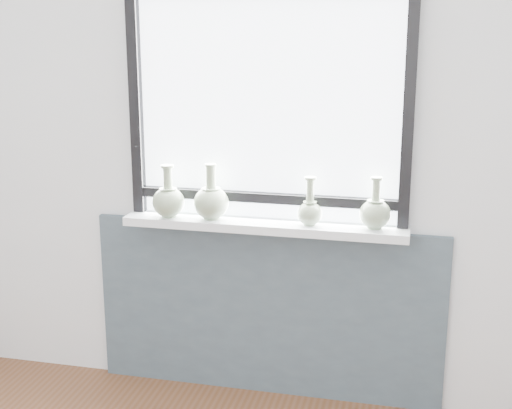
% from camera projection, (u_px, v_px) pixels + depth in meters
% --- Properties ---
extents(back_wall, '(3.60, 0.02, 2.60)m').
position_uv_depth(back_wall, '(269.00, 132.00, 3.27)').
color(back_wall, silver).
rests_on(back_wall, ground).
extents(apron_panel, '(1.70, 0.03, 0.86)m').
position_uv_depth(apron_panel, '(267.00, 310.00, 3.46)').
color(apron_panel, '#41525D').
rests_on(apron_panel, ground).
extents(windowsill, '(1.32, 0.18, 0.04)m').
position_uv_depth(windowsill, '(264.00, 225.00, 3.28)').
color(windowsill, white).
rests_on(windowsill, apron_panel).
extents(window, '(1.30, 0.06, 1.05)m').
position_uv_depth(window, '(267.00, 102.00, 3.20)').
color(window, black).
rests_on(window, windowsill).
extents(vase_a, '(0.15, 0.15, 0.25)m').
position_uv_depth(vase_a, '(168.00, 200.00, 3.33)').
color(vase_a, '#8FA382').
rests_on(vase_a, windowsill).
extents(vase_b, '(0.16, 0.16, 0.26)m').
position_uv_depth(vase_b, '(211.00, 201.00, 3.30)').
color(vase_b, '#8FA382').
rests_on(vase_b, windowsill).
extents(vase_c, '(0.11, 0.11, 0.22)m').
position_uv_depth(vase_c, '(310.00, 211.00, 3.20)').
color(vase_c, '#8FA382').
rests_on(vase_c, windowsill).
extents(vase_d, '(0.14, 0.14, 0.23)m').
position_uv_depth(vase_d, '(375.00, 212.00, 3.15)').
color(vase_d, '#8FA382').
rests_on(vase_d, windowsill).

